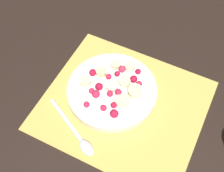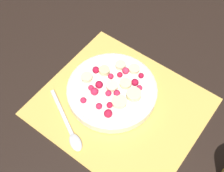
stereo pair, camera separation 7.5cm
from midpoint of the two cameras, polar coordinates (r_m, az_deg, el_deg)
The scene contains 4 objects.
ground_plane at distance 0.76m, azimuth -0.74°, elevation -3.79°, with size 3.00×3.00×0.00m, color black.
placemat at distance 0.76m, azimuth -0.74°, elevation -3.68°, with size 0.38×0.34×0.01m.
fruit_bowl at distance 0.76m, azimuth -2.77°, elevation -0.86°, with size 0.22×0.22×0.04m.
spoon at distance 0.72m, azimuth -9.01°, elevation -9.56°, with size 0.17×0.10×0.01m.
Camera 1 is at (-0.15, 0.36, 0.66)m, focal length 50.00 mm.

